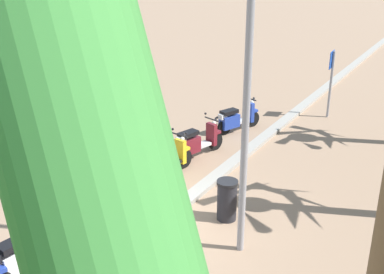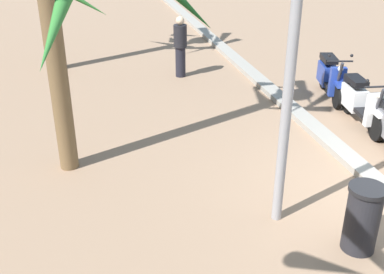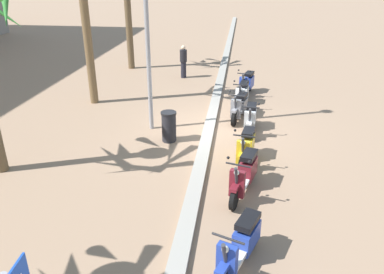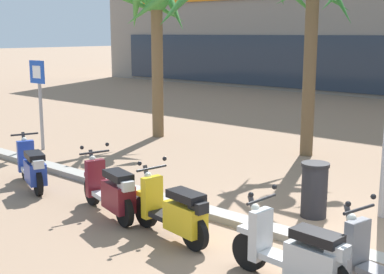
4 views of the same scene
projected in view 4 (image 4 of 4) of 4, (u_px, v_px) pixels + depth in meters
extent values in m
plane|color=#93755B|center=(335.00, 256.00, 7.48)|extent=(200.00, 200.00, 0.00)
cube|color=gray|center=(339.00, 249.00, 7.54)|extent=(60.00, 0.36, 0.12)
cylinder|color=black|center=(25.00, 167.00, 11.34)|extent=(0.52, 0.28, 0.52)
cylinder|color=black|center=(38.00, 182.00, 10.20)|extent=(0.52, 0.28, 0.52)
cube|color=silver|center=(31.00, 171.00, 10.80)|extent=(0.66, 0.48, 0.08)
cube|color=#233D9E|center=(35.00, 172.00, 10.36)|extent=(0.75, 0.54, 0.42)
cube|color=black|center=(34.00, 156.00, 10.28)|extent=(0.67, 0.49, 0.12)
cube|color=#233D9E|center=(26.00, 156.00, 11.13)|extent=(0.25, 0.37, 0.66)
cube|color=#233D9E|center=(24.00, 154.00, 11.28)|extent=(0.36, 0.26, 0.08)
cylinder|color=#333338|center=(25.00, 148.00, 11.17)|extent=(0.29, 0.17, 0.69)
cylinder|color=black|center=(25.00, 134.00, 11.04)|extent=(0.24, 0.54, 0.04)
sphere|color=white|center=(24.00, 140.00, 11.15)|extent=(0.12, 0.12, 0.12)
cube|color=silver|center=(38.00, 164.00, 10.06)|extent=(0.30, 0.27, 0.16)
cylinder|color=black|center=(92.00, 191.00, 9.66)|extent=(0.53, 0.23, 0.52)
cylinder|color=black|center=(124.00, 211.00, 8.57)|extent=(0.53, 0.23, 0.52)
cube|color=silver|center=(106.00, 196.00, 9.14)|extent=(0.65, 0.43, 0.08)
cube|color=maroon|center=(118.00, 196.00, 8.71)|extent=(0.74, 0.49, 0.46)
cube|color=black|center=(118.00, 175.00, 8.62)|extent=(0.66, 0.45, 0.12)
cube|color=maroon|center=(95.00, 178.00, 9.45)|extent=(0.22, 0.36, 0.66)
cube|color=maroon|center=(91.00, 176.00, 9.60)|extent=(0.35, 0.24, 0.08)
cylinder|color=#333338|center=(93.00, 169.00, 9.49)|extent=(0.29, 0.14, 0.69)
cylinder|color=black|center=(94.00, 152.00, 9.36)|extent=(0.19, 0.55, 0.04)
sphere|color=white|center=(93.00, 159.00, 9.47)|extent=(0.12, 0.12, 0.12)
cube|color=silver|center=(126.00, 185.00, 8.41)|extent=(0.28, 0.26, 0.16)
sphere|color=black|center=(82.00, 148.00, 9.19)|extent=(0.07, 0.07, 0.07)
sphere|color=black|center=(107.00, 144.00, 9.45)|extent=(0.07, 0.07, 0.07)
cylinder|color=black|center=(146.00, 211.00, 8.54)|extent=(0.53, 0.18, 0.52)
cylinder|color=black|center=(195.00, 233.00, 7.62)|extent=(0.53, 0.18, 0.52)
cube|color=black|center=(167.00, 217.00, 8.11)|extent=(0.64, 0.37, 0.08)
cube|color=gold|center=(185.00, 218.00, 7.75)|extent=(0.72, 0.42, 0.43)
cube|color=black|center=(186.00, 196.00, 7.67)|extent=(0.64, 0.39, 0.12)
cube|color=gold|center=(152.00, 197.00, 8.35)|extent=(0.19, 0.36, 0.66)
cube|color=gold|center=(146.00, 194.00, 8.49)|extent=(0.34, 0.21, 0.08)
cylinder|color=#333338|center=(149.00, 187.00, 8.38)|extent=(0.29, 0.11, 0.69)
cylinder|color=black|center=(152.00, 168.00, 8.26)|extent=(0.13, 0.56, 0.04)
sphere|color=white|center=(148.00, 176.00, 8.36)|extent=(0.12, 0.12, 0.12)
cube|color=black|center=(198.00, 207.00, 7.48)|extent=(0.27, 0.23, 0.16)
sphere|color=black|center=(140.00, 163.00, 8.07)|extent=(0.07, 0.07, 0.07)
sphere|color=black|center=(165.00, 159.00, 8.37)|extent=(0.07, 0.07, 0.07)
cylinder|color=black|center=(249.00, 251.00, 6.99)|extent=(0.53, 0.14, 0.52)
cube|color=silver|center=(284.00, 260.00, 6.59)|extent=(0.62, 0.33, 0.08)
cube|color=silver|center=(314.00, 263.00, 6.26)|extent=(0.70, 0.37, 0.43)
cube|color=black|center=(317.00, 236.00, 6.18)|extent=(0.62, 0.35, 0.12)
cube|color=silver|center=(261.00, 234.00, 6.80)|extent=(0.17, 0.35, 0.66)
cube|color=silver|center=(250.00, 231.00, 6.93)|extent=(0.33, 0.18, 0.08)
cylinder|color=#333338|center=(256.00, 222.00, 6.83)|extent=(0.29, 0.09, 0.69)
cylinder|color=black|center=(261.00, 199.00, 6.71)|extent=(0.08, 0.56, 0.04)
sphere|color=white|center=(255.00, 208.00, 6.81)|extent=(0.12, 0.12, 0.12)
cube|color=silver|center=(338.00, 251.00, 6.00)|extent=(0.25, 0.22, 0.16)
sphere|color=black|center=(251.00, 195.00, 6.51)|extent=(0.07, 0.07, 0.07)
sphere|color=black|center=(274.00, 187.00, 6.84)|extent=(0.07, 0.07, 0.07)
cylinder|color=black|center=(343.00, 263.00, 6.63)|extent=(0.53, 0.21, 0.52)
cube|color=slate|center=(357.00, 246.00, 6.43)|extent=(0.21, 0.36, 0.66)
cube|color=slate|center=(345.00, 241.00, 6.57)|extent=(0.35, 0.23, 0.08)
cylinder|color=#333338|center=(352.00, 232.00, 6.46)|extent=(0.29, 0.13, 0.69)
cylinder|color=black|center=(359.00, 209.00, 6.33)|extent=(0.17, 0.55, 0.04)
sphere|color=white|center=(351.00, 218.00, 6.44)|extent=(0.12, 0.12, 0.12)
sphere|color=black|center=(348.00, 204.00, 6.16)|extent=(0.07, 0.07, 0.07)
sphere|color=black|center=(373.00, 197.00, 6.43)|extent=(0.07, 0.07, 0.07)
cylinder|color=#939399|center=(41.00, 106.00, 14.06)|extent=(0.09, 0.09, 2.40)
cube|color=#1947B7|center=(37.00, 72.00, 13.84)|extent=(0.60, 0.06, 0.60)
cube|color=white|center=(37.00, 72.00, 13.83)|extent=(0.33, 0.03, 0.33)
cylinder|color=brown|center=(157.00, 69.00, 15.70)|extent=(0.34, 0.34, 4.10)
cone|color=#3D8438|center=(174.00, 10.00, 15.00)|extent=(0.40, 1.44, 1.12)
cone|color=#3D8438|center=(176.00, 13.00, 15.60)|extent=(1.35, 0.85, 1.21)
cone|color=#3D8438|center=(162.00, 9.00, 16.01)|extent=(1.43, 0.99, 1.00)
cone|color=#3D8438|center=(143.00, 6.00, 15.89)|extent=(0.54, 1.57, 0.84)
cone|color=#3D8438|center=(136.00, 11.00, 15.26)|extent=(1.28, 1.08, 1.16)
cone|color=#3D8438|center=(147.00, 9.00, 14.78)|extent=(1.46, 0.74, 1.09)
cylinder|color=brown|center=(310.00, 68.00, 13.20)|extent=(0.32, 0.32, 4.51)
cylinder|color=#232328|center=(314.00, 191.00, 8.99)|extent=(0.44, 0.44, 0.90)
cylinder|color=black|center=(316.00, 165.00, 8.90)|extent=(0.48, 0.48, 0.06)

